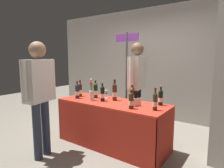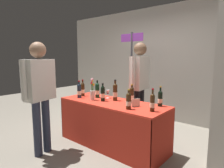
# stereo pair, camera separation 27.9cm
# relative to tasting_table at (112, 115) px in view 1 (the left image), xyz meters

# --- Properties ---
(ground_plane) EXTENTS (12.00, 12.00, 0.00)m
(ground_plane) POSITION_rel_tasting_table_xyz_m (0.00, 0.00, -0.53)
(ground_plane) COLOR gray
(back_partition) EXTENTS (6.28, 0.12, 2.68)m
(back_partition) POSITION_rel_tasting_table_xyz_m (0.00, 1.95, 0.82)
(back_partition) COLOR #9E998E
(back_partition) RESTS_ON ground_plane
(tasting_table) EXTENTS (1.88, 0.70, 0.76)m
(tasting_table) POSITION_rel_tasting_table_xyz_m (0.00, 0.00, 0.00)
(tasting_table) COLOR red
(tasting_table) RESTS_ON ground_plane
(featured_wine_bottle) EXTENTS (0.07, 0.07, 0.29)m
(featured_wine_bottle) POSITION_rel_tasting_table_xyz_m (0.48, -0.20, 0.36)
(featured_wine_bottle) COLOR #38230F
(featured_wine_bottle) RESTS_ON tasting_table
(display_bottle_0) EXTENTS (0.07, 0.07, 0.31)m
(display_bottle_0) POSITION_rel_tasting_table_xyz_m (-0.15, -0.06, 0.37)
(display_bottle_0) COLOR black
(display_bottle_0) RESTS_ON tasting_table
(display_bottle_1) EXTENTS (0.08, 0.08, 0.32)m
(display_bottle_1) POSITION_rel_tasting_table_xyz_m (-0.66, -0.14, 0.37)
(display_bottle_1) COLOR #192333
(display_bottle_1) RESTS_ON tasting_table
(display_bottle_2) EXTENTS (0.08, 0.08, 0.36)m
(display_bottle_2) POSITION_rel_tasting_table_xyz_m (-0.02, 0.11, 0.38)
(display_bottle_2) COLOR #38230F
(display_bottle_2) RESTS_ON tasting_table
(display_bottle_3) EXTENTS (0.08, 0.08, 0.32)m
(display_bottle_3) POSITION_rel_tasting_table_xyz_m (-0.43, 0.08, 0.37)
(display_bottle_3) COLOR black
(display_bottle_3) RESTS_ON tasting_table
(display_bottle_4) EXTENTS (0.07, 0.07, 0.32)m
(display_bottle_4) POSITION_rel_tasting_table_xyz_m (-0.74, 0.01, 0.37)
(display_bottle_4) COLOR #38230F
(display_bottle_4) RESTS_ON tasting_table
(display_bottle_5) EXTENTS (0.07, 0.07, 0.31)m
(display_bottle_5) POSITION_rel_tasting_table_xyz_m (0.74, 0.25, 0.36)
(display_bottle_5) COLOR black
(display_bottle_5) RESTS_ON tasting_table
(display_bottle_6) EXTENTS (0.07, 0.07, 0.32)m
(display_bottle_6) POSITION_rel_tasting_table_xyz_m (0.79, -0.08, 0.36)
(display_bottle_6) COLOR #38230F
(display_bottle_6) RESTS_ON tasting_table
(display_bottle_7) EXTENTS (0.07, 0.07, 0.31)m
(display_bottle_7) POSITION_rel_tasting_table_xyz_m (0.30, 0.14, 0.37)
(display_bottle_7) COLOR #38230F
(display_bottle_7) RESTS_ON tasting_table
(wine_glass_near_vendor) EXTENTS (0.07, 0.07, 0.15)m
(wine_glass_near_vendor) POSITION_rel_tasting_table_xyz_m (-0.25, 0.17, 0.34)
(wine_glass_near_vendor) COLOR silver
(wine_glass_near_vendor) RESTS_ON tasting_table
(wine_glass_mid) EXTENTS (0.08, 0.08, 0.15)m
(wine_glass_mid) POSITION_rel_tasting_table_xyz_m (-0.22, 0.02, 0.34)
(wine_glass_mid) COLOR silver
(wine_glass_mid) RESTS_ON tasting_table
(flower_vase) EXTENTS (0.08, 0.08, 0.38)m
(flower_vase) POSITION_rel_tasting_table_xyz_m (-0.34, -0.12, 0.37)
(flower_vase) COLOR silver
(flower_vase) RESTS_ON tasting_table
(brochure_stand) EXTENTS (0.07, 0.12, 0.13)m
(brochure_stand) POSITION_rel_tasting_table_xyz_m (0.48, -0.02, 0.29)
(brochure_stand) COLOR silver
(brochure_stand) RESTS_ON tasting_table
(vendor_presenter) EXTENTS (0.27, 0.64, 1.77)m
(vendor_presenter) POSITION_rel_tasting_table_xyz_m (0.06, 0.75, 0.56)
(vendor_presenter) COLOR black
(vendor_presenter) RESTS_ON ground_plane
(taster_foreground_right) EXTENTS (0.30, 0.61, 1.72)m
(taster_foreground_right) POSITION_rel_tasting_table_xyz_m (-0.64, -0.92, 0.52)
(taster_foreground_right) COLOR #2D3347
(taster_foreground_right) RESTS_ON ground_plane
(booth_signpost) EXTENTS (0.57, 0.04, 2.03)m
(booth_signpost) POSITION_rel_tasting_table_xyz_m (-0.42, 1.16, 0.75)
(booth_signpost) COLOR #47474C
(booth_signpost) RESTS_ON ground_plane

